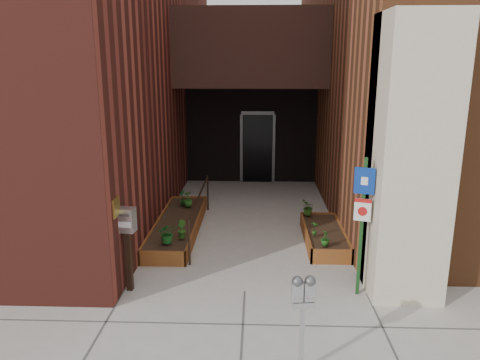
# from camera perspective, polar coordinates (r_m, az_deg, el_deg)

# --- Properties ---
(ground) EXTENTS (80.00, 80.00, 0.00)m
(ground) POSITION_cam_1_polar(r_m,az_deg,el_deg) (7.93, 0.57, -13.43)
(ground) COLOR #9E9991
(ground) RESTS_ON ground
(architecture) EXTENTS (20.00, 14.60, 10.00)m
(architecture) POSITION_cam_1_polar(r_m,az_deg,el_deg) (13.97, 0.64, 19.66)
(architecture) COLOR maroon
(architecture) RESTS_ON ground
(planter_left) EXTENTS (0.90, 3.60, 0.30)m
(planter_left) POSITION_cam_1_polar(r_m,az_deg,el_deg) (10.49, -7.56, -5.62)
(planter_left) COLOR brown
(planter_left) RESTS_ON ground
(planter_right) EXTENTS (0.80, 2.20, 0.30)m
(planter_right) POSITION_cam_1_polar(r_m,az_deg,el_deg) (9.98, 10.21, -6.80)
(planter_right) COLOR brown
(planter_right) RESTS_ON ground
(handrail) EXTENTS (0.04, 3.34, 0.90)m
(handrail) POSITION_cam_1_polar(r_m,az_deg,el_deg) (10.17, -4.94, -2.54)
(handrail) COLOR black
(handrail) RESTS_ON ground
(parking_meter) EXTENTS (0.29, 0.15, 1.28)m
(parking_meter) POSITION_cam_1_polar(r_m,az_deg,el_deg) (5.70, 7.71, -14.15)
(parking_meter) COLOR #A5A6A8
(parking_meter) RESTS_ON ground
(sign_post) EXTENTS (0.30, 0.12, 2.28)m
(sign_post) POSITION_cam_1_polar(r_m,az_deg,el_deg) (7.54, 14.71, -3.86)
(sign_post) COLOR #163D18
(sign_post) RESTS_ON ground
(payment_dropbox) EXTENTS (0.31, 0.25, 1.43)m
(payment_dropbox) POSITION_cam_1_polar(r_m,az_deg,el_deg) (7.78, -13.63, -6.13)
(payment_dropbox) COLOR black
(payment_dropbox) RESTS_ON ground
(shrub_left_a) EXTENTS (0.44, 0.44, 0.40)m
(shrub_left_a) POSITION_cam_1_polar(r_m,az_deg,el_deg) (9.09, -8.83, -6.40)
(shrub_left_a) COLOR #1A5C1D
(shrub_left_a) RESTS_ON planter_left
(shrub_left_b) EXTENTS (0.27, 0.27, 0.36)m
(shrub_left_b) POSITION_cam_1_polar(r_m,az_deg,el_deg) (9.31, -7.18, -5.97)
(shrub_left_b) COLOR #295D1A
(shrub_left_b) RESTS_ON planter_left
(shrub_left_c) EXTENTS (0.29, 0.29, 0.38)m
(shrub_left_c) POSITION_cam_1_polar(r_m,az_deg,el_deg) (11.24, -6.36, -2.30)
(shrub_left_c) COLOR #25621C
(shrub_left_c) RESTS_ON planter_left
(shrub_left_d) EXTENTS (0.27, 0.27, 0.38)m
(shrub_left_d) POSITION_cam_1_polar(r_m,az_deg,el_deg) (11.37, -7.06, -2.11)
(shrub_left_d) COLOR #18551B
(shrub_left_d) RESTS_ON planter_left
(shrub_right_a) EXTENTS (0.18, 0.18, 0.30)m
(shrub_right_a) POSITION_cam_1_polar(r_m,az_deg,el_deg) (9.01, 10.34, -6.98)
(shrub_right_a) COLOR #1F5117
(shrub_right_a) RESTS_ON planter_right
(shrub_right_b) EXTENTS (0.22, 0.22, 0.30)m
(shrub_right_b) POSITION_cam_1_polar(r_m,az_deg,el_deg) (9.47, 9.11, -5.87)
(shrub_right_b) COLOR #26621C
(shrub_right_b) RESTS_ON planter_right
(shrub_right_c) EXTENTS (0.39, 0.39, 0.35)m
(shrub_right_c) POSITION_cam_1_polar(r_m,az_deg,el_deg) (10.67, 8.31, -3.34)
(shrub_right_c) COLOR #285618
(shrub_right_c) RESTS_ON planter_right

